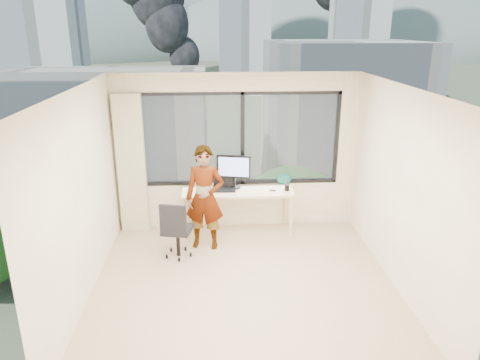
{
  "coord_description": "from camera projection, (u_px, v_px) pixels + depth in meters",
  "views": [
    {
      "loc": [
        -0.37,
        -5.22,
        3.28
      ],
      "look_at": [
        0.0,
        1.0,
        1.15
      ],
      "focal_mm": 33.72,
      "sensor_mm": 36.0,
      "label": 1
    }
  ],
  "objects": [
    {
      "name": "floor",
      "position": [
        244.0,
        285.0,
        6.01
      ],
      "size": [
        4.0,
        4.0,
        0.01
      ],
      "primitive_type": "cube",
      "color": "tan",
      "rests_on": "ground"
    },
    {
      "name": "ceiling",
      "position": [
        245.0,
        89.0,
        5.17
      ],
      "size": [
        4.0,
        4.0,
        0.01
      ],
      "primitive_type": "cube",
      "color": "white",
      "rests_on": "ground"
    },
    {
      "name": "wall_front",
      "position": [
        261.0,
        280.0,
        3.7
      ],
      "size": [
        4.0,
        0.01,
        2.6
      ],
      "primitive_type": "cube",
      "color": "beige",
      "rests_on": "ground"
    },
    {
      "name": "wall_left",
      "position": [
        81.0,
        198.0,
        5.48
      ],
      "size": [
        0.01,
        4.0,
        2.6
      ],
      "primitive_type": "cube",
      "color": "beige",
      "rests_on": "ground"
    },
    {
      "name": "wall_right",
      "position": [
        402.0,
        191.0,
        5.71
      ],
      "size": [
        0.01,
        4.0,
        2.6
      ],
      "primitive_type": "cube",
      "color": "beige",
      "rests_on": "ground"
    },
    {
      "name": "window_wall",
      "position": [
        239.0,
        139.0,
        7.41
      ],
      "size": [
        3.3,
        0.16,
        1.55
      ],
      "primitive_type": null,
      "color": "black",
      "rests_on": "ground"
    },
    {
      "name": "curtain",
      "position": [
        131.0,
        165.0,
        7.32
      ],
      "size": [
        0.45,
        0.14,
        2.3
      ],
      "primitive_type": "cube",
      "color": "beige",
      "rests_on": "floor"
    },
    {
      "name": "desk",
      "position": [
        238.0,
        211.0,
        7.46
      ],
      "size": [
        1.8,
        0.6,
        0.75
      ],
      "primitive_type": "cube",
      "color": "beige",
      "rests_on": "floor"
    },
    {
      "name": "chair",
      "position": [
        177.0,
        228.0,
        6.66
      ],
      "size": [
        0.55,
        0.55,
        0.91
      ],
      "primitive_type": null,
      "rotation": [
        0.0,
        0.0,
        -0.21
      ],
      "color": "black",
      "rests_on": "floor"
    },
    {
      "name": "person",
      "position": [
        205.0,
        198.0,
        6.84
      ],
      "size": [
        0.65,
        0.49,
        1.62
      ],
      "primitive_type": "imported",
      "rotation": [
        0.0,
        0.0,
        -0.18
      ],
      "color": "#2D2D33",
      "rests_on": "floor"
    },
    {
      "name": "monitor",
      "position": [
        234.0,
        171.0,
        7.37
      ],
      "size": [
        0.57,
        0.23,
        0.56
      ],
      "primitive_type": null,
      "rotation": [
        0.0,
        0.0,
        -0.2
      ],
      "color": "black",
      "rests_on": "desk"
    },
    {
      "name": "game_console",
      "position": [
        204.0,
        184.0,
        7.51
      ],
      "size": [
        0.33,
        0.3,
        0.07
      ],
      "primitive_type": "cube",
      "rotation": [
        0.0,
        0.0,
        0.26
      ],
      "color": "white",
      "rests_on": "desk"
    },
    {
      "name": "laptop",
      "position": [
        224.0,
        183.0,
        7.31
      ],
      "size": [
        0.37,
        0.39,
        0.24
      ],
      "primitive_type": null,
      "rotation": [
        0.0,
        0.0,
        -0.03
      ],
      "color": "black",
      "rests_on": "desk"
    },
    {
      "name": "cellphone",
      "position": [
        273.0,
        190.0,
        7.31
      ],
      "size": [
        0.11,
        0.06,
        0.01
      ],
      "primitive_type": "cube",
      "rotation": [
        0.0,
        0.0,
        -0.14
      ],
      "color": "black",
      "rests_on": "desk"
    },
    {
      "name": "pen_cup",
      "position": [
        287.0,
        188.0,
        7.31
      ],
      "size": [
        0.08,
        0.08,
        0.1
      ],
      "primitive_type": "cylinder",
      "rotation": [
        0.0,
        0.0,
        -0.03
      ],
      "color": "black",
      "rests_on": "desk"
    },
    {
      "name": "handbag",
      "position": [
        284.0,
        179.0,
        7.59
      ],
      "size": [
        0.26,
        0.14,
        0.19
      ],
      "primitive_type": "ellipsoid",
      "rotation": [
        0.0,
        0.0,
        -0.06
      ],
      "color": "#0C4A3B",
      "rests_on": "desk"
    },
    {
      "name": "exterior_ground",
      "position": [
        215.0,
        93.0,
        123.9
      ],
      "size": [
        400.0,
        400.0,
        0.04
      ],
      "primitive_type": "cube",
      "color": "#515B3D",
      "rests_on": "ground"
    },
    {
      "name": "near_bldg_a",
      "position": [
        107.0,
        162.0,
        36.12
      ],
      "size": [
        16.0,
        12.0,
        14.0
      ],
      "primitive_type": "cube",
      "color": "beige",
      "rests_on": "exterior_ground"
    },
    {
      "name": "near_bldg_b",
      "position": [
        339.0,
        125.0,
        44.52
      ],
      "size": [
        14.0,
        13.0,
        16.0
      ],
      "primitive_type": "cube",
      "color": "silver",
      "rests_on": "exterior_ground"
    },
    {
      "name": "far_tower_a",
      "position": [
        46.0,
        43.0,
        93.81
      ],
      "size": [
        14.0,
        14.0,
        28.0
      ],
      "primitive_type": "cube",
      "color": "silver",
      "rests_on": "exterior_ground"
    },
    {
      "name": "far_tower_b",
      "position": [
        244.0,
        36.0,
        119.5
      ],
      "size": [
        13.0,
        13.0,
        30.0
      ],
      "primitive_type": "cube",
      "color": "silver",
      "rests_on": "exterior_ground"
    },
    {
      "name": "far_tower_c",
      "position": [
        357.0,
        41.0,
        141.1
      ],
      "size": [
        15.0,
        15.0,
        26.0
      ],
      "primitive_type": "cube",
      "color": "silver",
      "rests_on": "exterior_ground"
    },
    {
      "name": "far_tower_d",
      "position": [
        28.0,
        47.0,
        145.35
      ],
      "size": [
        16.0,
        14.0,
        22.0
      ],
      "primitive_type": "cube",
      "color": "silver",
      "rests_on": "exterior_ground"
    },
    {
      "name": "hill_a",
      "position": [
        37.0,
        53.0,
        306.16
      ],
      "size": [
        288.0,
        216.0,
        90.0
      ],
      "primitive_type": "ellipsoid",
      "color": "slate",
      "rests_on": "exterior_ground"
    },
    {
      "name": "hill_b",
      "position": [
        354.0,
        52.0,
        318.41
      ],
      "size": [
        300.0,
        220.0,
        96.0
      ],
      "primitive_type": "ellipsoid",
      "color": "slate",
      "rests_on": "exterior_ground"
    },
    {
      "name": "tree_b",
      "position": [
        291.0,
        257.0,
        26.31
      ],
      "size": [
        7.6,
        7.6,
        9.0
      ],
      "primitive_type": null,
      "color": "#224316",
      "rests_on": "exterior_ground"
    },
    {
      "name": "tree_c",
      "position": [
        424.0,
        148.0,
        47.94
      ],
      "size": [
        8.4,
        8.4,
        10.0
      ],
      "primitive_type": null,
      "color": "#224316",
      "rests_on": "exterior_ground"
    }
  ]
}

